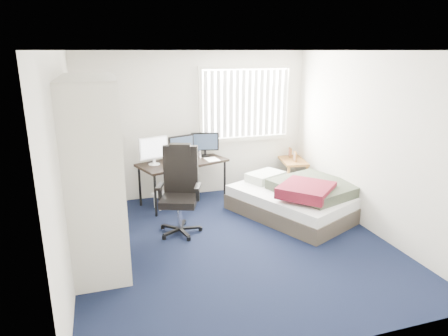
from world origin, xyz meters
TOP-DOWN VIEW (x-y plane):
  - ground at (0.00, 0.00)m, footprint 4.20×4.20m
  - room_shell at (0.00, 0.00)m, footprint 4.20×4.20m
  - window_assembly at (0.90, 2.04)m, footprint 1.72×0.09m
  - closet at (-1.67, 0.27)m, footprint 0.64×1.84m
  - desk at (-0.33, 1.75)m, footprint 1.60×1.12m
  - office_chair at (-0.60, 0.63)m, footprint 0.76×0.76m
  - footstool at (-0.70, 1.59)m, footprint 0.38×0.34m
  - nightstand at (1.75, 1.83)m, footprint 0.55×0.89m
  - bed at (1.28, 0.67)m, footprint 2.02×2.24m
  - pine_box at (-1.65, -0.18)m, footprint 0.53×0.46m

SIDE VIEW (x-z plane):
  - ground at x=0.00m, z-range 0.00..0.00m
  - pine_box at x=-1.65m, z-range 0.00..0.33m
  - footstool at x=-0.70m, z-range 0.07..0.32m
  - bed at x=1.28m, z-range -0.04..0.57m
  - office_chair at x=-0.60m, z-range -0.15..1.11m
  - nightstand at x=1.75m, z-range 0.13..0.88m
  - desk at x=-0.33m, z-range 0.16..1.34m
  - closet at x=-1.67m, z-range 0.24..2.46m
  - room_shell at x=0.00m, z-range -0.59..3.61m
  - window_assembly at x=0.90m, z-range 0.94..2.26m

